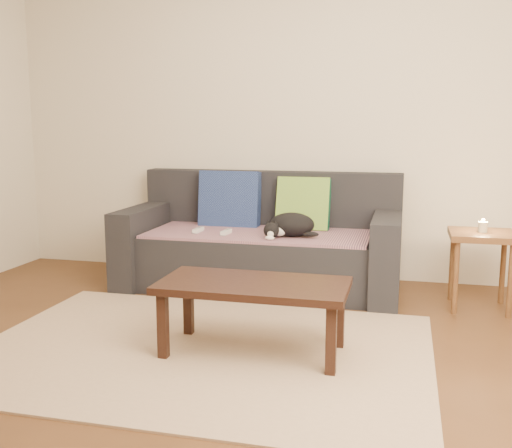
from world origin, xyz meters
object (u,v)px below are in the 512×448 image
wii_remote_a (198,230)px  coffee_table (253,291)px  sofa (261,247)px  cat (290,225)px  side_table (482,246)px  wii_remote_b (226,232)px

wii_remote_a → coffee_table: (0.74, -1.19, -0.10)m
sofa → cat: bearing=-37.8°
side_table → coffee_table: 1.75m
cat → coffee_table: cat is taller
sofa → wii_remote_b: (-0.21, -0.23, 0.15)m
cat → side_table: bearing=-10.5°
side_table → wii_remote_a: bearing=179.8°
sofa → wii_remote_a: sofa is taller
sofa → wii_remote_a: (-0.44, -0.20, 0.15)m
sofa → wii_remote_b: sofa is taller
side_table → coffee_table: side_table is taller
cat → wii_remote_b: cat is taller
wii_remote_a → side_table: bearing=-87.6°
cat → wii_remote_b: bearing=172.8°
coffee_table → wii_remote_a: bearing=121.8°
cat → side_table: 1.32m
sofa → cat: 0.40m
cat → wii_remote_b: size_ratio=2.67×
sofa → wii_remote_b: 0.35m
wii_remote_a → sofa: bearing=-63.3°
cat → side_table: cat is taller
cat → wii_remote_a: 0.71m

